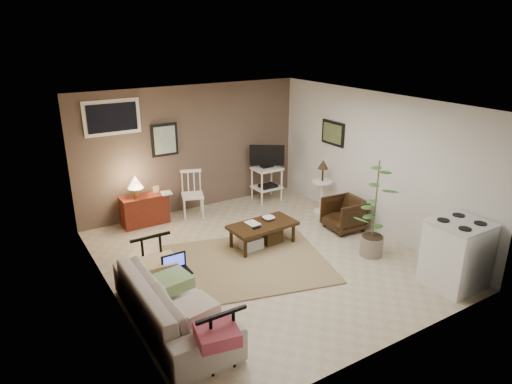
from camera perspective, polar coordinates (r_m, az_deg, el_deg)
floor at (r=7.17m, az=0.80°, el=-8.27°), size 5.00×5.00×0.00m
art_back at (r=8.53m, az=-11.36°, el=6.41°), size 0.50×0.03×0.60m
art_right at (r=8.71m, az=9.60°, el=7.27°), size 0.03×0.60×0.45m
window at (r=8.17m, az=-17.56°, el=8.87°), size 0.96×0.03×0.60m
rug at (r=7.00m, az=-1.19°, el=-8.92°), size 2.80×2.45×0.02m
coffee_table at (r=7.46m, az=0.78°, el=-5.14°), size 1.12×0.62×0.42m
sofa at (r=5.63m, az=-10.45°, el=-12.35°), size 0.62×2.13×0.83m
sofa_pillows at (r=5.40m, az=-9.01°, el=-12.59°), size 0.41×2.03×0.14m
sofa_end_rails at (r=5.70m, az=-9.24°, el=-12.54°), size 0.57×2.13×0.72m
laptop at (r=5.92m, az=-10.01°, el=-9.18°), size 0.33×0.24×0.22m
red_console at (r=8.47m, az=-13.84°, el=-1.86°), size 0.82×0.36×0.95m
spindle_chair at (r=8.65m, az=-7.95°, el=-0.42°), size 0.50×0.50×0.87m
tv_stand at (r=9.28m, az=1.40°, el=2.58°), size 0.61×0.45×1.17m
side_table at (r=8.74m, az=8.29°, el=1.49°), size 0.39×0.39×1.06m
armchair at (r=8.16m, az=10.97°, el=-2.56°), size 0.62×0.65×0.63m
potted_plant at (r=7.16m, az=14.70°, el=-1.66°), size 0.39×0.39×1.57m
stove at (r=6.85m, az=23.77°, el=-7.07°), size 0.73×0.68×0.96m
bowl at (r=7.51m, az=1.60°, el=-2.77°), size 0.20×0.06×0.20m
book_table at (r=7.28m, az=-1.02°, el=-3.29°), size 0.18×0.03×0.25m
book_console at (r=8.35m, az=-11.79°, el=0.48°), size 0.18×0.05×0.25m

